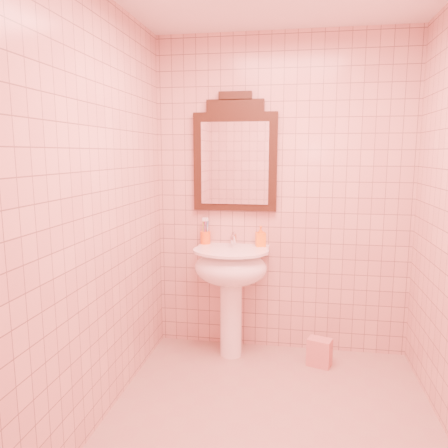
% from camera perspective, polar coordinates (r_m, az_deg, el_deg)
% --- Properties ---
extents(floor, '(2.20, 2.20, 0.00)m').
position_cam_1_polar(floor, '(2.85, 6.04, -24.80)').
color(floor, tan).
rests_on(floor, ground).
extents(back_wall, '(2.00, 0.02, 2.50)m').
position_cam_1_polar(back_wall, '(3.48, 7.53, 3.53)').
color(back_wall, '#D8A397').
rests_on(back_wall, floor).
extents(pedestal_sink, '(0.58, 0.58, 0.86)m').
position_cam_1_polar(pedestal_sink, '(3.40, 0.91, -6.65)').
color(pedestal_sink, white).
rests_on(pedestal_sink, floor).
extents(faucet, '(0.04, 0.16, 0.11)m').
position_cam_1_polar(faucet, '(3.47, 1.26, -1.92)').
color(faucet, white).
rests_on(faucet, pedestal_sink).
extents(mirror, '(0.66, 0.06, 0.92)m').
position_cam_1_polar(mirror, '(3.46, 1.45, 8.79)').
color(mirror, black).
rests_on(mirror, back_wall).
extents(toothbrush_cup, '(0.08, 0.08, 0.19)m').
position_cam_1_polar(toothbrush_cup, '(3.54, -2.45, -1.74)').
color(toothbrush_cup, '#FA6015').
rests_on(toothbrush_cup, pedestal_sink).
extents(soap_dispenser, '(0.09, 0.09, 0.16)m').
position_cam_1_polar(soap_dispenser, '(3.45, 4.80, -1.60)').
color(soap_dispenser, orange).
rests_on(soap_dispenser, pedestal_sink).
extents(towel, '(0.20, 0.16, 0.21)m').
position_cam_1_polar(towel, '(3.51, 12.37, -16.04)').
color(towel, '#DA8680').
rests_on(towel, floor).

